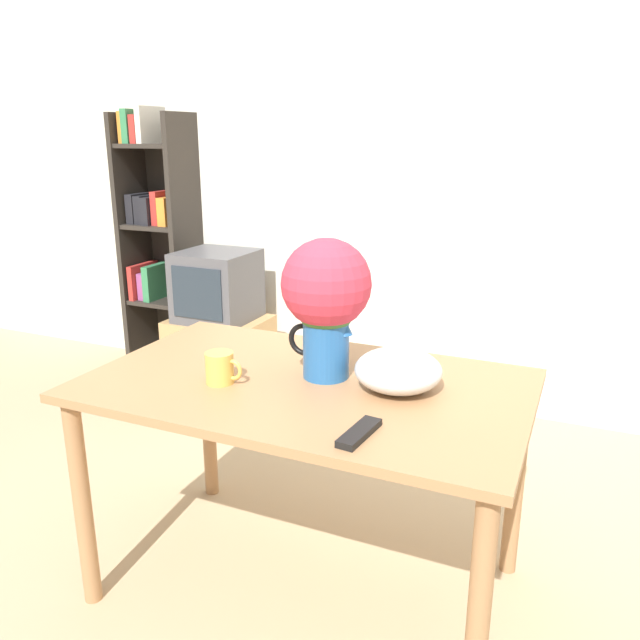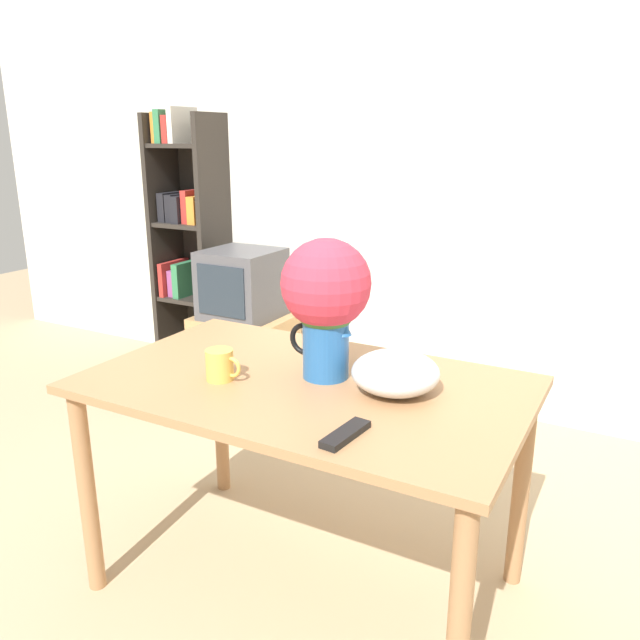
{
  "view_description": "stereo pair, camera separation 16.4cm",
  "coord_description": "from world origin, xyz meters",
  "px_view_note": "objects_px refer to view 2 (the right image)",
  "views": [
    {
      "loc": [
        0.67,
        -1.72,
        1.58
      ],
      "look_at": [
        -0.13,
        0.08,
        0.99
      ],
      "focal_mm": 35.0,
      "sensor_mm": 36.0,
      "label": 1
    },
    {
      "loc": [
        0.82,
        -1.65,
        1.58
      ],
      "look_at": [
        -0.13,
        0.08,
        0.99
      ],
      "focal_mm": 35.0,
      "sensor_mm": 36.0,
      "label": 2
    }
  ],
  "objects_px": {
    "coffee_mug": "(220,365)",
    "tv_set": "(242,284)",
    "flower_vase": "(326,296)",
    "white_bowl": "(395,373)"
  },
  "relations": [
    {
      "from": "coffee_mug",
      "to": "white_bowl",
      "type": "relative_size",
      "value": 0.47
    },
    {
      "from": "flower_vase",
      "to": "tv_set",
      "type": "distance_m",
      "value": 1.93
    },
    {
      "from": "flower_vase",
      "to": "tv_set",
      "type": "relative_size",
      "value": 1.08
    },
    {
      "from": "white_bowl",
      "to": "tv_set",
      "type": "bearing_deg",
      "value": 138.97
    },
    {
      "from": "flower_vase",
      "to": "white_bowl",
      "type": "distance_m",
      "value": 0.33
    },
    {
      "from": "coffee_mug",
      "to": "tv_set",
      "type": "xyz_separation_m",
      "value": [
        -1.02,
        1.55,
        -0.16
      ]
    },
    {
      "from": "white_bowl",
      "to": "tv_set",
      "type": "xyz_separation_m",
      "value": [
        -1.57,
        1.37,
        -0.17
      ]
    },
    {
      "from": "flower_vase",
      "to": "white_bowl",
      "type": "bearing_deg",
      "value": -2.6
    },
    {
      "from": "flower_vase",
      "to": "tv_set",
      "type": "xyz_separation_m",
      "value": [
        -1.31,
        1.35,
        -0.39
      ]
    },
    {
      "from": "coffee_mug",
      "to": "tv_set",
      "type": "height_order",
      "value": "tv_set"
    }
  ]
}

